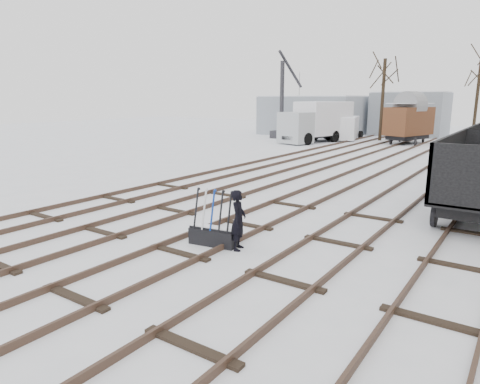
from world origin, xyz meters
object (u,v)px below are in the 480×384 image
(worker, at_px, (238,220))
(lorry, at_px, (317,121))
(box_van_wagon, at_px, (409,120))
(crane, at_px, (282,116))
(panel_van, at_px, (345,128))
(ground_frame, at_px, (213,235))

(worker, distance_m, lorry, 28.61)
(worker, distance_m, box_van_wagon, 30.06)
(box_van_wagon, relative_size, crane, 0.61)
(box_van_wagon, bearing_deg, panel_van, -167.94)
(ground_frame, bearing_deg, worker, -1.02)
(panel_van, xyz_separation_m, crane, (-5.71, -1.90, 1.05))
(ground_frame, distance_m, panel_van, 31.64)
(worker, xyz_separation_m, lorry, (-10.04, 26.77, 1.04))
(lorry, height_order, panel_van, lorry)
(ground_frame, xyz_separation_m, worker, (0.75, 0.10, 0.50))
(panel_van, bearing_deg, ground_frame, -89.89)
(ground_frame, xyz_separation_m, crane, (-13.80, 28.68, 1.89))
(crane, bearing_deg, ground_frame, -63.58)
(worker, height_order, panel_van, panel_van)
(box_van_wagon, bearing_deg, crane, -155.70)
(worker, bearing_deg, panel_van, -4.30)
(lorry, bearing_deg, panel_van, 86.84)
(ground_frame, bearing_deg, panel_van, 96.22)
(box_van_wagon, distance_m, crane, 11.63)
(ground_frame, bearing_deg, crane, 107.09)
(worker, xyz_separation_m, box_van_wagon, (-3.00, 29.88, 1.21))
(lorry, distance_m, panel_van, 3.95)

